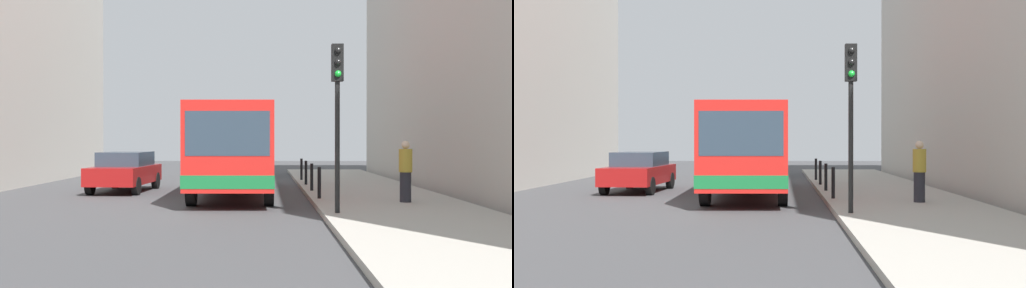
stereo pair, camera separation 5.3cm
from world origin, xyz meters
TOP-DOWN VIEW (x-y plane):
  - ground_plane at (0.00, 0.00)m, footprint 80.00×80.00m
  - sidewalk at (5.40, 0.00)m, footprint 4.40×40.00m
  - bus at (0.75, 4.11)m, footprint 2.61×11.04m
  - car_beside_bus at (-3.42, 5.27)m, footprint 2.07×4.50m
  - car_behind_bus at (0.68, 15.86)m, footprint 1.98×4.46m
  - traffic_light at (3.55, -2.90)m, footprint 0.28×0.33m
  - bollard_near at (3.45, 0.93)m, footprint 0.11×0.11m
  - bollard_mid at (3.45, 3.92)m, footprint 0.11×0.11m
  - bollard_far at (3.45, 6.92)m, footprint 0.11×0.11m
  - bollard_farthest at (3.45, 9.92)m, footprint 0.11×0.11m
  - pedestrian_near_signal at (5.81, -0.18)m, footprint 0.38×0.38m

SIDE VIEW (x-z plane):
  - ground_plane at x=0.00m, z-range 0.00..0.00m
  - sidewalk at x=5.40m, z-range 0.00..0.15m
  - bollard_near at x=3.45m, z-range 0.15..1.10m
  - bollard_mid at x=3.45m, z-range 0.15..1.10m
  - bollard_far at x=3.45m, z-range 0.15..1.10m
  - bollard_farthest at x=3.45m, z-range 0.15..1.10m
  - car_beside_bus at x=-3.42m, z-range 0.04..1.52m
  - car_behind_bus at x=0.68m, z-range 0.04..1.52m
  - pedestrian_near_signal at x=5.81m, z-range 0.15..1.91m
  - bus at x=0.75m, z-range 0.23..3.23m
  - traffic_light at x=3.55m, z-range 0.96..5.06m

